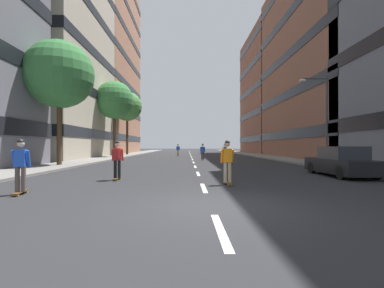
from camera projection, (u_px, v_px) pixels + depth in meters
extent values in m
plane|color=#28282B|center=(191.00, 156.00, 38.60)|extent=(189.54, 189.54, 0.00)
cube|color=gray|center=(126.00, 155.00, 42.35)|extent=(3.34, 86.87, 0.14)
cube|color=gray|center=(255.00, 155.00, 42.74)|extent=(3.34, 86.87, 0.14)
cube|color=silver|center=(221.00, 230.00, 5.01)|extent=(0.16, 2.20, 0.01)
cube|color=silver|center=(204.00, 188.00, 10.01)|extent=(0.16, 2.20, 0.01)
cube|color=silver|center=(198.00, 174.00, 15.01)|extent=(0.16, 2.20, 0.01)
cube|color=silver|center=(195.00, 167.00, 20.01)|extent=(0.16, 2.20, 0.01)
cube|color=silver|center=(194.00, 162.00, 25.01)|extent=(0.16, 2.20, 0.01)
cube|color=silver|center=(192.00, 160.00, 30.01)|extent=(0.16, 2.20, 0.01)
cube|color=silver|center=(192.00, 158.00, 35.01)|extent=(0.16, 2.20, 0.01)
cube|color=silver|center=(191.00, 156.00, 40.01)|extent=(0.16, 2.20, 0.01)
cube|color=silver|center=(191.00, 155.00, 45.01)|extent=(0.16, 2.20, 0.01)
cube|color=silver|center=(190.00, 154.00, 50.01)|extent=(0.16, 2.20, 0.01)
cube|color=silver|center=(190.00, 153.00, 55.00)|extent=(0.16, 2.20, 0.01)
cube|color=silver|center=(190.00, 152.00, 60.00)|extent=(0.16, 2.20, 0.01)
cube|color=silver|center=(189.00, 152.00, 65.00)|extent=(0.16, 2.20, 0.01)
cube|color=silver|center=(189.00, 151.00, 70.00)|extent=(0.16, 2.20, 0.01)
cube|color=silver|center=(189.00, 151.00, 75.00)|extent=(0.16, 2.20, 0.01)
cube|color=#B2A893|center=(45.00, 57.00, 33.14)|extent=(12.37, 17.40, 24.66)
cube|color=black|center=(45.00, 134.00, 33.09)|extent=(12.49, 17.52, 1.10)
cube|color=black|center=(45.00, 94.00, 33.12)|extent=(12.49, 17.52, 1.10)
cube|color=black|center=(45.00, 53.00, 33.15)|extent=(12.49, 17.52, 1.10)
cube|color=black|center=(45.00, 13.00, 33.17)|extent=(12.49, 17.52, 1.10)
cube|color=#9E6B51|center=(99.00, 65.00, 53.44)|extent=(12.37, 22.78, 34.84)
cube|color=black|center=(99.00, 138.00, 53.36)|extent=(12.49, 22.90, 1.10)
cube|color=black|center=(99.00, 113.00, 53.39)|extent=(12.49, 22.90, 1.10)
cube|color=black|center=(99.00, 88.00, 53.41)|extent=(12.49, 22.90, 1.10)
cube|color=black|center=(99.00, 62.00, 53.44)|extent=(12.49, 22.90, 1.10)
cube|color=black|center=(99.00, 37.00, 53.47)|extent=(12.49, 22.90, 1.10)
cube|color=black|center=(99.00, 12.00, 53.49)|extent=(12.49, 22.90, 1.10)
cube|color=brown|center=(336.00, 60.00, 33.83)|extent=(12.37, 22.93, 24.44)
cube|color=black|center=(336.00, 134.00, 33.78)|extent=(12.49, 23.05, 1.10)
cube|color=black|center=(336.00, 95.00, 33.81)|extent=(12.49, 23.05, 1.10)
cube|color=black|center=(336.00, 56.00, 33.83)|extent=(12.49, 23.05, 1.10)
cube|color=black|center=(336.00, 17.00, 33.86)|extent=(12.49, 23.05, 1.10)
cube|color=brown|center=(280.00, 94.00, 54.10)|extent=(12.37, 18.26, 23.59)
cube|color=black|center=(280.00, 139.00, 54.05)|extent=(12.49, 18.38, 1.10)
cube|color=black|center=(280.00, 115.00, 54.08)|extent=(12.49, 18.38, 1.10)
cube|color=black|center=(280.00, 92.00, 54.10)|extent=(12.49, 18.38, 1.10)
cube|color=black|center=(280.00, 68.00, 54.12)|extent=(12.49, 18.38, 1.10)
cube|color=black|center=(280.00, 45.00, 54.15)|extent=(12.49, 18.38, 1.10)
cube|color=black|center=(341.00, 166.00, 13.87)|extent=(1.80, 4.40, 0.70)
cube|color=#2D3338|center=(342.00, 153.00, 13.73)|extent=(1.60, 2.10, 0.64)
cylinder|color=black|center=(312.00, 168.00, 15.31)|extent=(0.22, 0.64, 0.64)
cylinder|color=black|center=(340.00, 168.00, 15.34)|extent=(0.22, 0.64, 0.64)
cylinder|color=black|center=(341.00, 173.00, 12.41)|extent=(0.22, 0.64, 0.64)
cylinder|color=black|center=(376.00, 173.00, 12.44)|extent=(0.22, 0.64, 0.64)
cylinder|color=#4C3823|center=(59.00, 131.00, 20.20)|extent=(0.36, 0.36, 4.98)
sphere|color=#387A3D|center=(59.00, 74.00, 20.22)|extent=(5.00, 5.00, 5.00)
cylinder|color=#4C3823|center=(114.00, 135.00, 35.52)|extent=(0.36, 0.36, 5.67)
sphere|color=#387A3D|center=(114.00, 100.00, 35.54)|extent=(4.92, 4.92, 4.92)
cylinder|color=#4C3823|center=(127.00, 135.00, 43.20)|extent=(0.36, 0.36, 6.03)
sphere|color=#478442|center=(127.00, 106.00, 43.22)|extent=(4.64, 4.64, 4.64)
cylinder|color=#3F3F44|center=(327.00, 121.00, 20.17)|extent=(0.16, 0.16, 6.50)
cylinder|color=#3F3F44|center=(315.00, 79.00, 20.17)|extent=(1.80, 0.10, 0.10)
ellipsoid|color=silver|center=(303.00, 81.00, 20.15)|extent=(0.50, 0.30, 0.24)
cube|color=brown|center=(117.00, 178.00, 12.35)|extent=(0.21, 0.90, 0.02)
cylinder|color=#D8BF4C|center=(119.00, 178.00, 12.67)|extent=(0.18, 0.07, 0.07)
cylinder|color=#D8BF4C|center=(115.00, 180.00, 12.03)|extent=(0.18, 0.07, 0.07)
cylinder|color=black|center=(115.00, 169.00, 12.35)|extent=(0.14, 0.14, 0.80)
cylinder|color=black|center=(119.00, 169.00, 12.35)|extent=(0.14, 0.14, 0.80)
cube|color=red|center=(117.00, 154.00, 12.35)|extent=(0.32, 0.20, 0.55)
cylinder|color=red|center=(113.00, 155.00, 12.40)|extent=(0.09, 0.23, 0.55)
cylinder|color=red|center=(122.00, 155.00, 12.41)|extent=(0.09, 0.23, 0.55)
sphere|color=beige|center=(117.00, 144.00, 12.37)|extent=(0.22, 0.22, 0.22)
sphere|color=black|center=(117.00, 143.00, 12.37)|extent=(0.21, 0.21, 0.21)
cube|color=#A52626|center=(116.00, 154.00, 12.17)|extent=(0.26, 0.16, 0.40)
cube|color=brown|center=(203.00, 159.00, 29.10)|extent=(0.22, 0.90, 0.02)
cylinder|color=#D8BF4C|center=(202.00, 160.00, 29.42)|extent=(0.18, 0.07, 0.07)
cylinder|color=#D8BF4C|center=(203.00, 160.00, 28.78)|extent=(0.18, 0.07, 0.07)
cylinder|color=#2D334C|center=(202.00, 155.00, 29.10)|extent=(0.14, 0.14, 0.80)
cylinder|color=#2D334C|center=(204.00, 155.00, 29.11)|extent=(0.14, 0.14, 0.80)
cube|color=blue|center=(203.00, 149.00, 29.11)|extent=(0.32, 0.21, 0.55)
cylinder|color=blue|center=(201.00, 149.00, 29.15)|extent=(0.09, 0.23, 0.55)
cylinder|color=blue|center=(205.00, 149.00, 29.16)|extent=(0.09, 0.23, 0.55)
sphere|color=tan|center=(203.00, 145.00, 29.13)|extent=(0.22, 0.22, 0.22)
sphere|color=black|center=(203.00, 144.00, 29.13)|extent=(0.21, 0.21, 0.21)
cube|color=brown|center=(178.00, 155.00, 40.23)|extent=(0.23, 0.91, 0.02)
cylinder|color=#D8BF4C|center=(178.00, 156.00, 40.55)|extent=(0.18, 0.08, 0.07)
cylinder|color=#D8BF4C|center=(178.00, 156.00, 39.91)|extent=(0.18, 0.08, 0.07)
cylinder|color=tan|center=(177.00, 153.00, 40.23)|extent=(0.15, 0.15, 0.80)
cylinder|color=tan|center=(179.00, 153.00, 40.23)|extent=(0.15, 0.15, 0.80)
cube|color=blue|center=(178.00, 148.00, 40.23)|extent=(0.33, 0.21, 0.55)
cylinder|color=blue|center=(177.00, 148.00, 40.29)|extent=(0.10, 0.23, 0.55)
cylinder|color=blue|center=(180.00, 148.00, 40.28)|extent=(0.10, 0.23, 0.55)
sphere|color=tan|center=(178.00, 145.00, 40.25)|extent=(0.22, 0.22, 0.22)
sphere|color=black|center=(178.00, 145.00, 40.25)|extent=(0.21, 0.21, 0.21)
cube|color=brown|center=(225.00, 157.00, 34.64)|extent=(0.32, 0.92, 0.02)
cylinder|color=#D8BF4C|center=(225.00, 157.00, 34.96)|extent=(0.19, 0.09, 0.07)
cylinder|color=#D8BF4C|center=(225.00, 158.00, 34.33)|extent=(0.19, 0.09, 0.07)
cylinder|color=black|center=(224.00, 154.00, 34.66)|extent=(0.16, 0.16, 0.80)
cylinder|color=black|center=(225.00, 154.00, 34.64)|extent=(0.16, 0.16, 0.80)
cube|color=white|center=(225.00, 149.00, 34.65)|extent=(0.34, 0.24, 0.55)
cylinder|color=white|center=(223.00, 149.00, 34.72)|extent=(0.12, 0.24, 0.55)
cylinder|color=white|center=(226.00, 149.00, 34.68)|extent=(0.12, 0.24, 0.55)
sphere|color=tan|center=(225.00, 145.00, 34.67)|extent=(0.22, 0.22, 0.22)
sphere|color=black|center=(225.00, 145.00, 34.67)|extent=(0.21, 0.21, 0.21)
cube|color=#4C8C4C|center=(225.00, 148.00, 34.47)|extent=(0.28, 0.19, 0.40)
cube|color=brown|center=(20.00, 192.00, 8.68)|extent=(0.34, 0.92, 0.02)
cylinder|color=#D8BF4C|center=(25.00, 192.00, 8.99)|extent=(0.19, 0.10, 0.07)
cylinder|color=#D8BF4C|center=(16.00, 195.00, 8.36)|extent=(0.19, 0.10, 0.07)
cylinder|color=#594C47|center=(17.00, 179.00, 8.66)|extent=(0.16, 0.16, 0.80)
cylinder|color=#594C47|center=(23.00, 179.00, 8.69)|extent=(0.16, 0.16, 0.80)
cube|color=blue|center=(20.00, 158.00, 8.68)|extent=(0.35, 0.25, 0.55)
cylinder|color=blue|center=(14.00, 159.00, 8.69)|extent=(0.12, 0.24, 0.55)
cylinder|color=blue|center=(29.00, 159.00, 8.77)|extent=(0.12, 0.24, 0.55)
sphere|color=beige|center=(21.00, 144.00, 8.70)|extent=(0.22, 0.22, 0.22)
sphere|color=black|center=(21.00, 142.00, 8.70)|extent=(0.21, 0.21, 0.21)
cube|color=brown|center=(228.00, 183.00, 10.85)|extent=(0.29, 0.92, 0.02)
cylinder|color=#D8BF4C|center=(226.00, 183.00, 11.16)|extent=(0.19, 0.09, 0.07)
cylinder|color=#D8BF4C|center=(230.00, 185.00, 10.53)|extent=(0.19, 0.09, 0.07)
cylinder|color=tan|center=(225.00, 172.00, 10.84)|extent=(0.15, 0.15, 0.80)
cylinder|color=tan|center=(230.00, 172.00, 10.86)|extent=(0.15, 0.15, 0.80)
cube|color=orange|center=(227.00, 155.00, 10.85)|extent=(0.34, 0.23, 0.55)
cylinder|color=orange|center=(222.00, 156.00, 10.87)|extent=(0.11, 0.24, 0.55)
cylinder|color=orange|center=(233.00, 156.00, 10.93)|extent=(0.11, 0.24, 0.55)
sphere|color=tan|center=(227.00, 144.00, 10.87)|extent=(0.22, 0.22, 0.22)
sphere|color=black|center=(227.00, 143.00, 10.87)|extent=(0.21, 0.21, 0.21)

